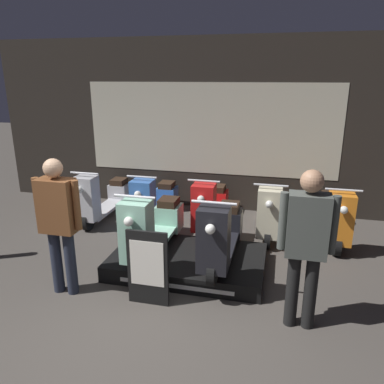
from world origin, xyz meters
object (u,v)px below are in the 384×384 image
object	(u,v)px
scooter_display_left	(153,227)
scooter_backrow_3	(270,211)
scooter_display_right	(221,234)
scooter_backrow_4	(334,216)
scooter_backrow_2	(210,207)
scooter_backrow_0	(103,198)
scooter_backrow_1	(155,202)
price_sign_board	(148,268)
person_left_browsing	(58,217)
person_right_browsing	(306,239)

from	to	relation	value
scooter_display_left	scooter_backrow_3	bearing A→B (deg)	46.89
scooter_display_right	scooter_backrow_4	world-z (taller)	scooter_display_right
scooter_display_right	scooter_backrow_2	distance (m)	1.65
scooter_backrow_0	scooter_backrow_1	world-z (taller)	same
scooter_backrow_3	price_sign_board	distance (m)	2.69
scooter_backrow_1	scooter_backrow_4	xyz separation A→B (m)	(2.99, 0.00, 0.00)
scooter_display_left	scooter_display_right	xyz separation A→B (m)	(0.92, 0.00, 0.00)
scooter_backrow_4	person_left_browsing	world-z (taller)	person_left_browsing
scooter_backrow_0	person_right_browsing	distance (m)	4.19
scooter_display_right	scooter_backrow_3	xyz separation A→B (m)	(0.56, 1.57, -0.21)
scooter_display_left	person_right_browsing	distance (m)	2.08
scooter_backrow_1	person_left_browsing	bearing A→B (deg)	-97.78
scooter_backrow_3	price_sign_board	size ratio (longest dim) A/B	1.93
scooter_display_left	scooter_backrow_1	xyz separation A→B (m)	(-0.52, 1.57, -0.21)
person_left_browsing	price_sign_board	bearing A→B (deg)	-0.16
scooter_display_left	price_sign_board	distance (m)	0.85
scooter_display_right	scooter_backrow_0	size ratio (longest dim) A/B	1.00
scooter_backrow_0	price_sign_board	distance (m)	2.95
price_sign_board	person_left_browsing	bearing A→B (deg)	179.84
scooter_backrow_2	person_right_browsing	xyz separation A→B (m)	(1.41, -2.38, 0.60)
person_left_browsing	person_right_browsing	bearing A→B (deg)	0.00
scooter_backrow_0	scooter_display_right	bearing A→B (deg)	-32.86
scooter_display_left	scooter_backrow_2	distance (m)	1.66
scooter_backrow_2	person_left_browsing	xyz separation A→B (m)	(-1.32, -2.38, 0.58)
person_right_browsing	price_sign_board	xyz separation A→B (m)	(-1.66, -0.00, -0.53)
person_left_browsing	scooter_backrow_3	bearing A→B (deg)	45.73
scooter_backrow_2	price_sign_board	world-z (taller)	scooter_backrow_2
scooter_backrow_3	price_sign_board	xyz separation A→B (m)	(-1.25, -2.38, 0.07)
scooter_backrow_2	price_sign_board	size ratio (longest dim) A/B	1.93
scooter_display_right	scooter_backrow_0	distance (m)	2.90
scooter_backrow_0	price_sign_board	world-z (taller)	scooter_backrow_0
scooter_backrow_2	person_right_browsing	world-z (taller)	person_right_browsing
scooter_backrow_2	scooter_backrow_0	bearing A→B (deg)	180.00
scooter_backrow_3	scooter_backrow_4	world-z (taller)	same
scooter_backrow_1	scooter_backrow_4	size ratio (longest dim) A/B	1.00
scooter_backrow_3	scooter_backrow_4	distance (m)	1.00
scooter_backrow_4	person_left_browsing	size ratio (longest dim) A/B	1.05
scooter_backrow_2	person_right_browsing	bearing A→B (deg)	-59.40
scooter_display_left	person_left_browsing	size ratio (longest dim) A/B	1.05
scooter_display_right	scooter_backrow_4	xyz separation A→B (m)	(1.55, 1.57, -0.21)
scooter_backrow_0	person_right_browsing	bearing A→B (deg)	-34.97
scooter_backrow_3	person_left_browsing	size ratio (longest dim) A/B	1.05
scooter_backrow_0	price_sign_board	bearing A→B (deg)	-53.93
scooter_display_right	person_right_browsing	size ratio (longest dim) A/B	1.03
scooter_display_right	person_left_browsing	world-z (taller)	person_left_browsing
scooter_display_left	scooter_backrow_1	size ratio (longest dim) A/B	1.00
scooter_backrow_1	scooter_backrow_3	bearing A→B (deg)	0.00
scooter_backrow_1	person_right_browsing	xyz separation A→B (m)	(2.40, -2.38, 0.60)
scooter_backrow_0	person_right_browsing	xyz separation A→B (m)	(3.40, -2.38, 0.60)
person_right_browsing	price_sign_board	world-z (taller)	person_right_browsing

